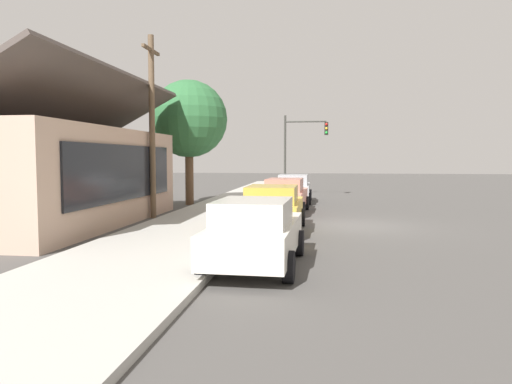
{
  "coord_description": "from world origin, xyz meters",
  "views": [
    {
      "loc": [
        -18.01,
        1.23,
        2.52
      ],
      "look_at": [
        0.28,
        3.76,
        1.2
      ],
      "focal_mm": 33.74,
      "sensor_mm": 36.0,
      "label": 1
    }
  ],
  "objects_px": {
    "fire_hydrant_red": "(235,217)",
    "traffic_light_main": "(302,142)",
    "car_silver": "(294,188)",
    "utility_pole_wooden": "(152,123)",
    "car_mustard": "(273,208)",
    "car_coral": "(285,195)",
    "shade_tree": "(189,119)",
    "car_ivory": "(256,232)"
  },
  "relations": [
    {
      "from": "fire_hydrant_red",
      "to": "traffic_light_main",
      "type": "bearing_deg",
      "value": -6.48
    },
    {
      "from": "car_silver",
      "to": "traffic_light_main",
      "type": "xyz_separation_m",
      "value": [
        3.84,
        -0.27,
        2.68
      ]
    },
    {
      "from": "traffic_light_main",
      "to": "utility_pole_wooden",
      "type": "bearing_deg",
      "value": 153.98
    },
    {
      "from": "car_mustard",
      "to": "fire_hydrant_red",
      "type": "relative_size",
      "value": 6.42
    },
    {
      "from": "utility_pole_wooden",
      "to": "car_coral",
      "type": "bearing_deg",
      "value": -64.5
    },
    {
      "from": "car_mustard",
      "to": "car_silver",
      "type": "relative_size",
      "value": 1.02
    },
    {
      "from": "car_coral",
      "to": "car_mustard",
      "type": "bearing_deg",
      "value": -178.41
    },
    {
      "from": "car_silver",
      "to": "utility_pole_wooden",
      "type": "xyz_separation_m",
      "value": [
        -7.76,
        5.39,
        3.11
      ]
    },
    {
      "from": "car_coral",
      "to": "fire_hydrant_red",
      "type": "relative_size",
      "value": 6.66
    },
    {
      "from": "car_mustard",
      "to": "utility_pole_wooden",
      "type": "relative_size",
      "value": 0.61
    },
    {
      "from": "shade_tree",
      "to": "traffic_light_main",
      "type": "relative_size",
      "value": 1.27
    },
    {
      "from": "car_silver",
      "to": "fire_hydrant_red",
      "type": "bearing_deg",
      "value": 172.04
    },
    {
      "from": "car_silver",
      "to": "shade_tree",
      "type": "bearing_deg",
      "value": 109.33
    },
    {
      "from": "car_mustard",
      "to": "car_silver",
      "type": "distance_m",
      "value": 10.8
    },
    {
      "from": "car_coral",
      "to": "fire_hydrant_red",
      "type": "bearing_deg",
      "value": 168.12
    },
    {
      "from": "car_ivory",
      "to": "utility_pole_wooden",
      "type": "bearing_deg",
      "value": 34.84
    },
    {
      "from": "car_silver",
      "to": "utility_pole_wooden",
      "type": "bearing_deg",
      "value": 144.6
    },
    {
      "from": "car_ivory",
      "to": "fire_hydrant_red",
      "type": "height_order",
      "value": "car_ivory"
    },
    {
      "from": "utility_pole_wooden",
      "to": "car_mustard",
      "type": "bearing_deg",
      "value": -119.64
    },
    {
      "from": "car_silver",
      "to": "traffic_light_main",
      "type": "bearing_deg",
      "value": -4.73
    },
    {
      "from": "car_mustard",
      "to": "shade_tree",
      "type": "xyz_separation_m",
      "value": [
        8.81,
        5.4,
        3.73
      ]
    },
    {
      "from": "car_ivory",
      "to": "shade_tree",
      "type": "xyz_separation_m",
      "value": [
        14.12,
        5.53,
        3.73
      ]
    },
    {
      "from": "car_mustard",
      "to": "traffic_light_main",
      "type": "height_order",
      "value": "traffic_light_main"
    },
    {
      "from": "car_mustard",
      "to": "shade_tree",
      "type": "relative_size",
      "value": 0.69
    },
    {
      "from": "car_silver",
      "to": "shade_tree",
      "type": "distance_m",
      "value": 6.9
    },
    {
      "from": "car_coral",
      "to": "traffic_light_main",
      "type": "height_order",
      "value": "traffic_light_main"
    },
    {
      "from": "car_mustard",
      "to": "utility_pole_wooden",
      "type": "distance_m",
      "value": 6.88
    },
    {
      "from": "traffic_light_main",
      "to": "car_silver",
      "type": "bearing_deg",
      "value": 175.91
    },
    {
      "from": "car_ivory",
      "to": "shade_tree",
      "type": "bearing_deg",
      "value": 23.0
    },
    {
      "from": "car_ivory",
      "to": "car_coral",
      "type": "height_order",
      "value": "same"
    },
    {
      "from": "car_mustard",
      "to": "car_silver",
      "type": "xyz_separation_m",
      "value": [
        10.8,
        -0.05,
        -0.0
      ]
    },
    {
      "from": "car_ivory",
      "to": "car_silver",
      "type": "height_order",
      "value": "same"
    },
    {
      "from": "shade_tree",
      "to": "car_coral",
      "type": "bearing_deg",
      "value": -121.0
    },
    {
      "from": "car_ivory",
      "to": "utility_pole_wooden",
      "type": "relative_size",
      "value": 0.6
    },
    {
      "from": "car_coral",
      "to": "car_silver",
      "type": "relative_size",
      "value": 1.06
    },
    {
      "from": "car_mustard",
      "to": "car_coral",
      "type": "relative_size",
      "value": 0.96
    },
    {
      "from": "car_coral",
      "to": "car_silver",
      "type": "height_order",
      "value": "same"
    },
    {
      "from": "car_mustard",
      "to": "traffic_light_main",
      "type": "distance_m",
      "value": 14.88
    },
    {
      "from": "utility_pole_wooden",
      "to": "car_ivory",
      "type": "bearing_deg",
      "value": -146.78
    },
    {
      "from": "car_mustard",
      "to": "car_silver",
      "type": "bearing_deg",
      "value": -0.16
    },
    {
      "from": "shade_tree",
      "to": "car_silver",
      "type": "bearing_deg",
      "value": -70.04
    },
    {
      "from": "car_coral",
      "to": "fire_hydrant_red",
      "type": "height_order",
      "value": "car_coral"
    }
  ]
}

